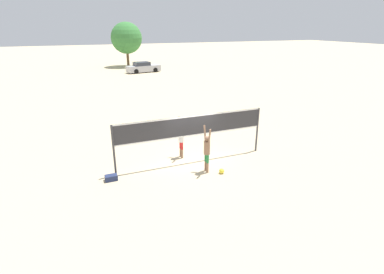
% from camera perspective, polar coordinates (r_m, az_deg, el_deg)
% --- Properties ---
extents(ground_plane, '(200.00, 200.00, 0.00)m').
position_cam_1_polar(ground_plane, '(14.84, -0.00, -4.70)').
color(ground_plane, '#C6B28C').
extents(volleyball_net, '(7.49, 0.09, 2.36)m').
position_cam_1_polar(volleyball_net, '(14.19, -0.00, 1.63)').
color(volleyball_net, '#38383D').
rests_on(volleyball_net, ground_plane).
extents(player_spiker, '(0.28, 0.71, 2.16)m').
position_cam_1_polar(player_spiker, '(13.42, 2.85, -2.24)').
color(player_spiker, '#8C664C').
rests_on(player_spiker, ground_plane).
extents(player_blocker, '(0.28, 0.70, 2.08)m').
position_cam_1_polar(player_blocker, '(14.92, -2.08, -0.02)').
color(player_blocker, '#8C664C').
rests_on(player_blocker, ground_plane).
extents(volleyball, '(0.23, 0.23, 0.23)m').
position_cam_1_polar(volleyball, '(13.73, 5.65, -6.47)').
color(volleyball, yellow).
rests_on(volleyball, ground_plane).
extents(gear_bag, '(0.52, 0.32, 0.24)m').
position_cam_1_polar(gear_bag, '(13.55, -15.13, -7.50)').
color(gear_bag, navy).
rests_on(gear_bag, ground_plane).
extents(parked_car_near, '(4.92, 2.51, 1.47)m').
position_cam_1_polar(parked_car_near, '(44.34, -9.29, 12.92)').
color(parked_car_near, '#B7B7BC').
rests_on(parked_car_near, ground_plane).
extents(tree_left_cluster, '(4.88, 4.88, 6.88)m').
position_cam_1_polar(tree_left_cluster, '(51.09, -12.38, 17.94)').
color(tree_left_cluster, brown).
rests_on(tree_left_cluster, ground_plane).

